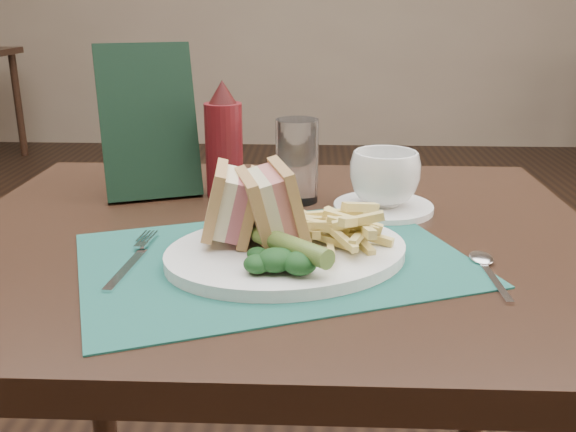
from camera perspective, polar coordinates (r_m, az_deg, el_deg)
The scene contains 15 objects.
wall_back at distance 4.95m, azimuth 1.71°, elevation 6.35°, with size 6.00×6.00×0.00m, color gray.
placemat at distance 0.79m, azimuth -1.28°, elevation -3.85°, with size 0.46×0.33×0.00m, color #1A564B.
plate at distance 0.79m, azimuth -0.09°, elevation -3.29°, with size 0.30×0.24×0.01m, color white, non-canonical shape.
sandwich_half_a at distance 0.80m, azimuth -6.50°, elevation 1.10°, with size 0.06×0.09×0.08m, color tan, non-canonical shape.
sandwich_half_b at distance 0.78m, azimuth -2.94°, elevation 0.92°, with size 0.06×0.10×0.09m, color tan, non-canonical shape.
kale_garnish at distance 0.72m, azimuth -0.45°, elevation -3.62°, with size 0.11×0.08×0.03m, color #123216, non-canonical shape.
pickle_spear at distance 0.73m, azimuth 0.28°, elevation -2.68°, with size 0.02×0.02×0.12m, color #4F6B29.
fries_pile at distance 0.79m, azimuth 5.00°, elevation -0.60°, with size 0.18×0.20×0.05m, color #E0CB70, non-canonical shape.
fork at distance 0.80m, azimuth -13.62°, elevation -3.51°, with size 0.03×0.17×0.01m, color silver, non-canonical shape.
spoon at distance 0.78m, azimuth 17.57°, elevation -4.75°, with size 0.03×0.15×0.01m, color silver, non-canonical shape.
saucer at distance 0.98m, azimuth 8.46°, elevation 0.76°, with size 0.15×0.15×0.01m, color white.
coffee_cup at distance 0.97m, azimuth 8.59°, elevation 3.34°, with size 0.10×0.10×0.08m, color white.
drinking_glass at distance 1.00m, azimuth 0.80°, elevation 4.92°, with size 0.07×0.07×0.13m, color white.
ketchup_bottle at distance 1.03m, azimuth -5.73°, elevation 6.81°, with size 0.06×0.06×0.19m, color #5A0F14, non-canonical shape.
check_presenter at distance 1.05m, azimuth -12.29°, elevation 8.21°, with size 0.15×0.02×0.25m, color black.
Camera 1 is at (0.05, -1.33, 1.05)m, focal length 40.00 mm.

